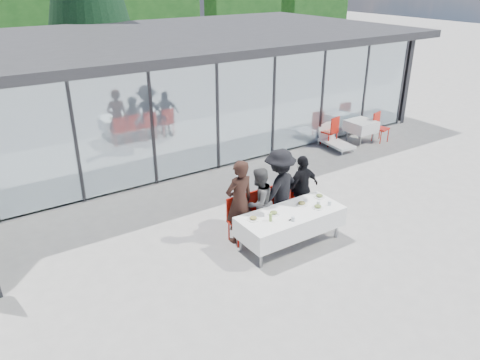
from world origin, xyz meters
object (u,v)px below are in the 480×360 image
object	(u,v)px
diner_b	(259,202)
juice_bottle	(271,217)
plate_d	(319,196)
diner_chair_c	(278,205)
lounger	(333,139)
plate_extra	(318,207)
folded_eyeglasses	(292,219)
diner_chair_a	(238,217)
plate_a	(253,218)
diner_d	(302,188)
plate_c	(302,203)
diner_chair_d	(300,197)
diner_chair_b	(258,211)
spare_chair_b	(332,130)
spare_table_right	(361,126)
spare_chair_a	(379,126)
plate_b	(274,213)
dining_table	(291,221)
diner_c	(279,190)
diner_a	(239,202)

from	to	relation	value
diner_b	juice_bottle	bearing A→B (deg)	53.01
plate_d	diner_chair_c	bearing A→B (deg)	143.24
lounger	plate_extra	bearing A→B (deg)	-137.18
folded_eyeglasses	diner_chair_a	bearing A→B (deg)	122.07
diner_chair_c	plate_a	world-z (taller)	diner_chair_c
lounger	diner_chair_a	bearing A→B (deg)	-151.54
diner_d	plate_c	xyz separation A→B (m)	(-0.49, -0.56, -0.01)
diner_chair_d	diner_chair_b	bearing A→B (deg)	180.00
diner_chair_c	folded_eyeglasses	distance (m)	1.10
diner_chair_a	spare_chair_b	size ratio (longest dim) A/B	1.00
spare_table_right	spare_chair_a	distance (m)	0.65
diner_chair_b	plate_a	world-z (taller)	diner_chair_b
plate_b	lounger	size ratio (longest dim) A/B	0.18
spare_chair_b	plate_b	bearing A→B (deg)	-144.01
dining_table	diner_c	bearing A→B (deg)	71.28
diner_chair_d	plate_extra	world-z (taller)	diner_chair_d
juice_bottle	lounger	size ratio (longest dim) A/B	0.12
plate_extra	plate_d	bearing A→B (deg)	44.04
plate_b	spare_table_right	distance (m)	7.27
plate_c	juice_bottle	xyz separation A→B (m)	(-0.98, -0.20, 0.06)
diner_d	plate_b	size ratio (longest dim) A/B	6.29
dining_table	folded_eyeglasses	xyz separation A→B (m)	(-0.18, -0.25, 0.22)
plate_extra	folded_eyeglasses	bearing A→B (deg)	-173.17
diner_chair_b	plate_b	bearing A→B (deg)	-93.48
dining_table	spare_chair_b	world-z (taller)	spare_chair_b
plate_extra	spare_table_right	world-z (taller)	plate_extra
diner_d	plate_d	distance (m)	0.51
diner_chair_a	spare_chair_a	distance (m)	7.88
plate_extra	lounger	world-z (taller)	plate_extra
diner_a	diner_chair_b	xyz separation A→B (m)	(0.50, 0.04, -0.38)
diner_d	plate_extra	xyz separation A→B (m)	(-0.31, -0.86, -0.01)
dining_table	plate_extra	world-z (taller)	plate_extra
diner_chair_c	folded_eyeglasses	size ratio (longest dim) A/B	6.96
dining_table	diner_b	distance (m)	0.81
juice_bottle	folded_eyeglasses	bearing A→B (deg)	-25.70
plate_a	spare_chair_b	distance (m)	6.93
diner_c	lounger	distance (m)	5.67
diner_a	diner_chair_a	size ratio (longest dim) A/B	1.89
plate_d	juice_bottle	distance (m)	1.56
spare_table_right	spare_chair_b	xyz separation A→B (m)	(-1.03, 0.31, -0.02)
diner_c	spare_table_right	xyz separation A→B (m)	(5.75, 2.98, -0.37)
plate_d	spare_table_right	distance (m)	6.12
diner_d	juice_bottle	size ratio (longest dim) A/B	9.60
diner_a	spare_table_right	xyz separation A→B (m)	(6.80, 2.98, -0.36)
diner_chair_c	plate_d	xyz separation A→B (m)	(0.72, -0.54, 0.24)
diner_chair_a	spare_chair_a	xyz separation A→B (m)	(7.40, 2.70, 0.00)
diner_chair_b	folded_eyeglasses	world-z (taller)	diner_chair_b
diner_d	plate_extra	bearing A→B (deg)	67.96
diner_c	plate_extra	size ratio (longest dim) A/B	7.41
dining_table	juice_bottle	xyz separation A→B (m)	(-0.57, -0.06, 0.29)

